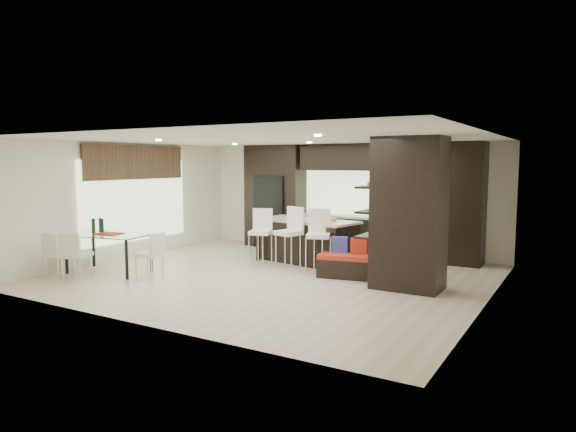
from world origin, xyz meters
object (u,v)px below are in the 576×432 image
Objects in this scene: kitchen_island at (307,241)px; stool_left at (260,243)px; chair_near at (76,258)px; dining_table at (109,253)px; stool_mid at (288,244)px; bench at (349,266)px; chair_end at (149,258)px; stool_right at (318,247)px; chair_far at (60,256)px; floor_vase at (389,250)px.

kitchen_island is 1.09m from stool_left.
dining_table is at bearing 71.30° from chair_near.
stool_mid is 1.50m from bench.
chair_near is at bearing 115.05° from chair_end.
dining_table is (-4.43, -2.03, 0.17)m from bench.
bench is 1.40× the size of chair_near.
stool_mid is at bearing 158.64° from stool_right.
stool_left is at bearing 35.20° from dining_table.
chair_end is (-1.83, -3.03, -0.07)m from kitchen_island.
chair_near is at bearing -162.61° from stool_right.
stool_mid is 3.69m from dining_table.
dining_table is 1.13m from chair_end.
dining_table is at bearing 54.74° from chair_far.
stool_right is (1.43, -0.01, 0.03)m from stool_left.
stool_right is at bearing -168.58° from floor_vase.
kitchen_island is at bearing 109.12° from stool_right.
stool_left reaches higher than chair_far.
kitchen_island is 5.15m from chair_far.
stool_left reaches higher than chair_end.
bench is at bearing -67.66° from chair_end.
floor_vase reaches higher than stool_left.
stool_mid is 1.29× the size of chair_far.
chair_near reaches higher than chair_far.
chair_near is at bearing -147.40° from floor_vase.
stool_left is 1.43m from stool_right.
kitchen_island is at bearing 30.30° from stool_left.
stool_right is at bearing -19.11° from stool_left.
stool_right is at bearing 16.41° from stool_mid.
stool_mid is 2.15m from floor_vase.
kitchen_island reaches higher than chair_far.
chair_near is at bearing -2.20° from chair_far.
kitchen_island is 4.82m from chair_near.
stool_right reaches higher than dining_table.
stool_left is 4.06m from chair_far.
chair_far is 1.82m from chair_end.
chair_near is (-3.68, -2.97, -0.10)m from stool_right.
bench is at bearing 10.10° from stool_mid.
kitchen_island is 2.16× the size of floor_vase.
kitchen_island is 2.20m from floor_vase.
chair_end is at bearing -110.44° from kitchen_island.
chair_far is at bearing -121.80° from kitchen_island.
chair_near is at bearing -99.25° from dining_table.
chair_near is 1.37m from chair_end.
stool_right is (0.71, 0.00, -0.00)m from stool_mid.
floor_vase is at bearing 22.46° from bench.
chair_far is at bearing -161.86° from bench.
bench is 1.45× the size of chair_far.
stool_left is 0.60× the size of dining_table.
stool_left is 2.47m from chair_end.
floor_vase is (1.41, 0.29, 0.01)m from stool_right.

